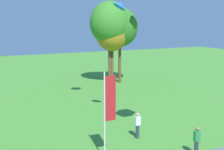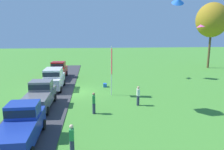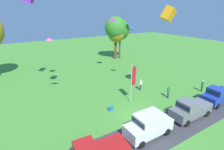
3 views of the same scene
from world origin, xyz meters
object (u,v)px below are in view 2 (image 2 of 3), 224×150
(kite_delta_trailing_tail, at_px, (201,26))
(car_pickup_far_end, at_px, (21,125))
(tree_far_right, at_px, (212,20))
(flag_banner, at_px, (112,65))
(person_beside_suv, at_px, (138,96))
(person_watching_sky, at_px, (72,140))
(car_pickup_by_flagpole, at_px, (58,70))
(car_pickup_mid_row, at_px, (40,95))
(car_suv_near_entrance, at_px, (54,78))
(cooler_box, at_px, (105,85))
(person_on_lawn, at_px, (94,103))
(kite_delta_high_left, at_px, (178,1))

(kite_delta_trailing_tail, bearing_deg, car_pickup_far_end, -49.28)
(tree_far_right, distance_m, flag_banner, 24.07)
(person_beside_suv, bearing_deg, person_watching_sky, -34.57)
(car_pickup_by_flagpole, xyz_separation_m, car_pickup_mid_row, (11.57, 0.26, 0.00))
(person_watching_sky, relative_size, kite_delta_trailing_tail, 1.57)
(tree_far_right, xyz_separation_m, kite_delta_trailing_tail, (8.12, -6.02, -1.10))
(car_suv_near_entrance, distance_m, flag_banner, 7.00)
(person_beside_suv, relative_size, cooler_box, 3.05)
(car_pickup_far_end, xyz_separation_m, kite_delta_trailing_tail, (-15.65, 18.18, 5.87))
(car_pickup_by_flagpole, distance_m, kite_delta_trailing_tail, 19.70)
(car_suv_near_entrance, xyz_separation_m, kite_delta_trailing_tail, (-3.93, 18.30, 5.68))
(person_beside_suv, distance_m, kite_delta_trailing_tail, 15.48)
(car_pickup_mid_row, distance_m, person_on_lawn, 4.78)
(flag_banner, distance_m, kite_delta_high_left, 8.19)
(person_beside_suv, distance_m, kite_delta_high_left, 8.36)
(tree_far_right, bearing_deg, car_pickup_mid_row, -53.87)
(car_suv_near_entrance, bearing_deg, person_watching_sky, 13.11)
(flag_banner, height_order, kite_delta_trailing_tail, kite_delta_trailing_tail)
(person_on_lawn, xyz_separation_m, kite_delta_high_left, (-1.27, 6.77, 7.82))
(person_beside_suv, distance_m, cooler_box, 7.08)
(car_pickup_by_flagpole, distance_m, kite_delta_high_left, 18.29)
(flag_banner, xyz_separation_m, kite_delta_trailing_tail, (-6.82, 12.20, 3.85))
(car_pickup_mid_row, xyz_separation_m, person_beside_suv, (0.18, 8.27, -0.23))
(car_suv_near_entrance, xyz_separation_m, tree_far_right, (-12.05, 24.32, 6.79))
(car_suv_near_entrance, height_order, cooler_box, car_suv_near_entrance)
(car_pickup_by_flagpole, relative_size, car_pickup_far_end, 1.01)
(car_suv_near_entrance, bearing_deg, car_pickup_mid_row, -1.52)
(car_suv_near_entrance, relative_size, cooler_box, 8.22)
(car_pickup_mid_row, xyz_separation_m, tree_far_right, (-17.87, 24.48, 6.98))
(person_watching_sky, xyz_separation_m, flag_banner, (-10.40, 3.01, 2.26))
(car_pickup_far_end, bearing_deg, car_suv_near_entrance, -179.39)
(cooler_box, distance_m, kite_delta_trailing_tail, 14.72)
(person_watching_sky, bearing_deg, car_pickup_far_end, -117.82)
(person_on_lawn, bearing_deg, car_pickup_far_end, -45.10)
(car_pickup_mid_row, distance_m, car_pickup_far_end, 5.91)
(car_pickup_by_flagpole, bearing_deg, car_pickup_far_end, 1.78)
(person_on_lawn, relative_size, flag_banner, 0.35)
(car_pickup_mid_row, height_order, person_on_lawn, car_pickup_mid_row)
(car_suv_near_entrance, distance_m, person_beside_suv, 10.10)
(car_pickup_far_end, height_order, kite_delta_trailing_tail, kite_delta_trailing_tail)
(kite_delta_trailing_tail, bearing_deg, car_pickup_mid_row, -62.15)
(car_pickup_far_end, height_order, kite_delta_high_left, kite_delta_high_left)
(kite_delta_high_left, bearing_deg, tree_far_right, 144.13)
(car_suv_near_entrance, relative_size, tree_far_right, 0.42)
(car_pickup_by_flagpole, relative_size, person_on_lawn, 2.98)
(flag_banner, bearing_deg, kite_delta_high_left, 55.51)
(person_beside_suv, height_order, person_on_lawn, same)
(car_pickup_by_flagpole, bearing_deg, kite_delta_trailing_tail, 84.45)
(person_on_lawn, relative_size, kite_delta_high_left, 1.76)
(flag_banner, bearing_deg, car_pickup_far_end, -34.12)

